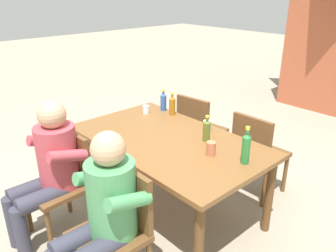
% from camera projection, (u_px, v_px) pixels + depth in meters
% --- Properties ---
extents(ground_plane, '(24.00, 24.00, 0.00)m').
position_uv_depth(ground_plane, '(168.00, 209.00, 3.23)').
color(ground_plane, gray).
extents(dining_table, '(1.74, 1.02, 0.74)m').
position_uv_depth(dining_table, '(168.00, 147.00, 2.97)').
color(dining_table, brown).
rests_on(dining_table, ground_plane).
extents(chair_near_left, '(0.46, 0.46, 0.87)m').
position_uv_depth(chair_near_left, '(64.00, 179.00, 2.81)').
color(chair_near_left, brown).
rests_on(chair_near_left, ground_plane).
extents(chair_near_right, '(0.44, 0.44, 0.87)m').
position_uv_depth(chair_near_right, '(118.00, 224.00, 2.27)').
color(chair_near_right, brown).
rests_on(chair_near_right, ground_plane).
extents(chair_far_left, '(0.48, 0.48, 0.87)m').
position_uv_depth(chair_far_left, '(198.00, 128.00, 3.80)').
color(chair_far_left, brown).
rests_on(chair_far_left, ground_plane).
extents(chair_far_right, '(0.44, 0.44, 0.87)m').
position_uv_depth(chair_far_right, '(257.00, 151.00, 3.27)').
color(chair_far_right, brown).
rests_on(chair_far_right, ground_plane).
extents(person_in_white_shirt, '(0.47, 0.62, 1.18)m').
position_uv_depth(person_in_white_shirt, '(49.00, 166.00, 2.67)').
color(person_in_white_shirt, '#B7424C').
rests_on(person_in_white_shirt, ground_plane).
extents(person_in_plaid_shirt, '(0.47, 0.62, 1.18)m').
position_uv_depth(person_in_plaid_shirt, '(102.00, 211.00, 2.14)').
color(person_in_plaid_shirt, '#4C935B').
rests_on(person_in_plaid_shirt, ground_plane).
extents(bottle_blue, '(0.06, 0.06, 0.23)m').
position_uv_depth(bottle_blue, '(163.00, 101.00, 3.57)').
color(bottle_blue, '#2D56A3').
rests_on(bottle_blue, dining_table).
extents(bottle_green, '(0.06, 0.06, 0.30)m').
position_uv_depth(bottle_green, '(246.00, 148.00, 2.49)').
color(bottle_green, '#287A38').
rests_on(bottle_green, dining_table).
extents(bottle_amber, '(0.06, 0.06, 0.24)m').
position_uv_depth(bottle_amber, '(172.00, 105.00, 3.45)').
color(bottle_amber, '#996019').
rests_on(bottle_amber, dining_table).
extents(bottle_olive, '(0.06, 0.06, 0.23)m').
position_uv_depth(bottle_olive, '(207.00, 130.00, 2.87)').
color(bottle_olive, '#566623').
rests_on(bottle_olive, dining_table).
extents(cup_steel, '(0.08, 0.08, 0.10)m').
position_uv_depth(cup_steel, '(207.00, 126.00, 3.08)').
color(cup_steel, '#B2B7BC').
rests_on(cup_steel, dining_table).
extents(cup_glass, '(0.07, 0.07, 0.08)m').
position_uv_depth(cup_glass, '(146.00, 110.00, 3.50)').
color(cup_glass, silver).
rests_on(cup_glass, dining_table).
extents(cup_terracotta, '(0.07, 0.07, 0.11)m').
position_uv_depth(cup_terracotta, '(211.00, 148.00, 2.64)').
color(cup_terracotta, '#BC6B47').
rests_on(cup_terracotta, dining_table).
extents(backpack_by_near_side, '(0.29, 0.25, 0.42)m').
position_uv_depth(backpack_by_near_side, '(78.00, 149.00, 3.95)').
color(backpack_by_near_side, maroon).
rests_on(backpack_by_near_side, ground_plane).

